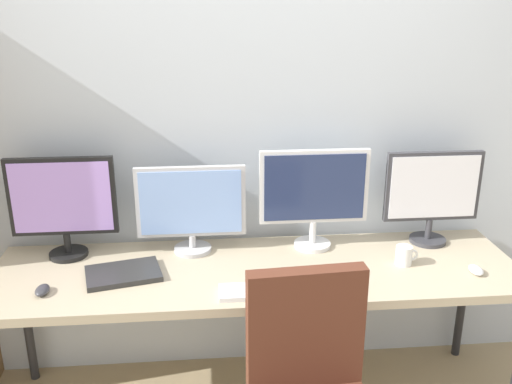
{
  "coord_description": "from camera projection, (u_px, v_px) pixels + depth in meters",
  "views": [
    {
      "loc": [
        -0.21,
        -1.7,
        1.92
      ],
      "look_at": [
        0.0,
        0.65,
        1.09
      ],
      "focal_mm": 39.57,
      "sensor_mm": 36.0,
      "label": 1
    }
  ],
  "objects": [
    {
      "name": "monitor_far_left",
      "position": [
        63.0,
        203.0,
        2.6
      ],
      "size": [
        0.49,
        0.18,
        0.48
      ],
      "color": "black",
      "rests_on": "desk"
    },
    {
      "name": "keyboard_main",
      "position": [
        262.0,
        291.0,
        2.35
      ],
      "size": [
        0.36,
        0.13,
        0.02
      ],
      "primitive_type": "cube",
      "color": "silver",
      "rests_on": "desk"
    },
    {
      "name": "monitor_far_right",
      "position": [
        432.0,
        192.0,
        2.76
      ],
      "size": [
        0.47,
        0.18,
        0.47
      ],
      "color": "#38383D",
      "rests_on": "desk"
    },
    {
      "name": "mouse_left_side",
      "position": [
        42.0,
        290.0,
        2.34
      ],
      "size": [
        0.06,
        0.1,
        0.03
      ],
      "primitive_type": "ellipsoid",
      "color": "#38383D",
      "rests_on": "desk"
    },
    {
      "name": "desk",
      "position": [
        257.0,
        277.0,
        2.58
      ],
      "size": [
        2.41,
        0.68,
        0.74
      ],
      "color": "tan",
      "rests_on": "ground_plane"
    },
    {
      "name": "monitor_center_right",
      "position": [
        314.0,
        193.0,
        2.7
      ],
      "size": [
        0.53,
        0.18,
        0.49
      ],
      "color": "silver",
      "rests_on": "desk"
    },
    {
      "name": "coffee_mug",
      "position": [
        404.0,
        255.0,
        2.59
      ],
      "size": [
        0.11,
        0.08,
        0.09
      ],
      "color": "white",
      "rests_on": "desk"
    },
    {
      "name": "laptop_closed",
      "position": [
        123.0,
        274.0,
        2.49
      ],
      "size": [
        0.36,
        0.29,
        0.02
      ],
      "primitive_type": "cube",
      "rotation": [
        0.0,
        0.0,
        0.23
      ],
      "color": "#2D2D2D",
      "rests_on": "desk"
    },
    {
      "name": "monitor_center_left",
      "position": [
        191.0,
        207.0,
        2.67
      ],
      "size": [
        0.52,
        0.18,
        0.43
      ],
      "color": "silver",
      "rests_on": "desk"
    },
    {
      "name": "mouse_right_side",
      "position": [
        476.0,
        270.0,
        2.52
      ],
      "size": [
        0.06,
        0.1,
        0.03
      ],
      "primitive_type": "ellipsoid",
      "color": "silver",
      "rests_on": "desk"
    },
    {
      "name": "wall_back",
      "position": [
        249.0,
        127.0,
        2.78
      ],
      "size": [
        4.81,
        0.1,
        2.6
      ],
      "color": "silver",
      "rests_on": "ground_plane"
    }
  ]
}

